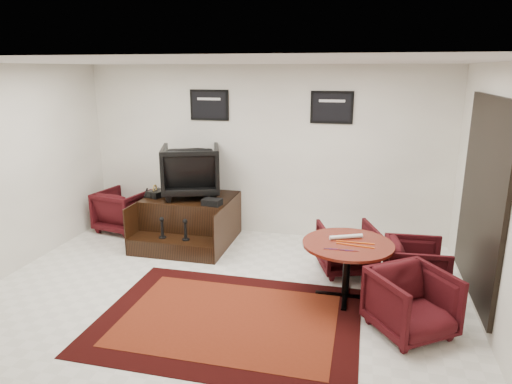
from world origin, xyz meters
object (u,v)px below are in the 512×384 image
armchair_side (123,208)px  table_chair_corner (412,300)px  shine_podium (190,221)px  shine_chair (191,168)px  table_chair_back (347,246)px  meeting_table (348,250)px  table_chair_window (416,265)px

armchair_side → table_chair_corner: (4.59, -2.21, -0.01)m
shine_podium → table_chair_corner: 3.84m
shine_chair → armchair_side: (-1.31, 0.06, -0.79)m
shine_podium → shine_chair: (0.00, 0.15, 0.85)m
table_chair_corner → table_chair_back: bearing=82.0°
armchair_side → meeting_table: 4.20m
shine_podium → meeting_table: size_ratio=1.33×
table_chair_back → meeting_table: bearing=73.6°
table_chair_window → meeting_table: bearing=108.8°
meeting_table → table_chair_corner: table_chair_corner is taller
shine_chair → table_chair_corner: 4.00m
meeting_table → shine_podium: bearing=152.2°
meeting_table → table_chair_corner: bearing=-42.5°
shine_chair → table_chair_window: (3.41, -1.16, -0.82)m
armchair_side → meeting_table: bearing=168.6°
armchair_side → shine_chair: bearing=-172.2°
table_chair_back → shine_podium: bearing=-31.7°
shine_podium → armchair_side: size_ratio=1.85×
meeting_table → table_chair_window: bearing=22.3°
table_chair_back → table_chair_corner: 1.60m
table_chair_back → table_chair_corner: size_ratio=0.97×
table_chair_corner → shine_podium: bearing=113.2°
table_chair_back → table_chair_window: table_chair_back is taller
shine_podium → table_chair_corner: (3.28, -2.00, 0.05)m
shine_chair → table_chair_window: bearing=141.7°
shine_podium → table_chair_back: (2.54, -0.58, 0.04)m
shine_podium → meeting_table: shine_podium is taller
table_chair_back → armchair_side: bearing=-30.4°
armchair_side → table_chair_corner: 5.09m
armchair_side → table_chair_window: (4.73, -1.22, -0.03)m
armchair_side → table_chair_back: size_ratio=1.06×
shine_podium → shine_chair: size_ratio=1.58×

